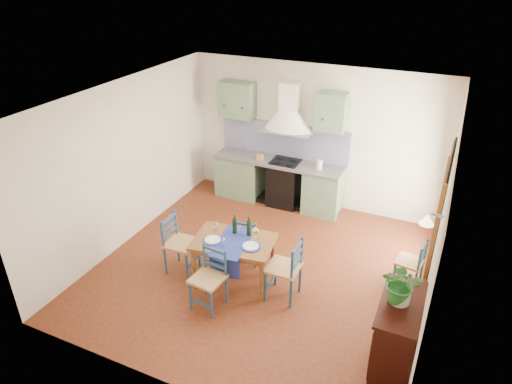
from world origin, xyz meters
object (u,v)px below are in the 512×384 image
chair_near (209,278)px  sideboard (397,330)px  potted_plant (402,284)px  dining_table (234,245)px

chair_near → sideboard: 2.58m
sideboard → potted_plant: 0.68m
dining_table → potted_plant: 2.58m
chair_near → dining_table: bearing=82.7°
sideboard → potted_plant: bearing=159.7°
sideboard → chair_near: bearing=-179.3°
sideboard → potted_plant: size_ratio=2.09×
dining_table → chair_near: size_ratio=1.39×
sideboard → potted_plant: potted_plant is taller
dining_table → sideboard: 2.57m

